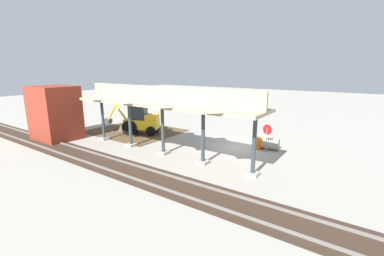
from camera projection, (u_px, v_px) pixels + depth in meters
The scene contains 10 objects.
ground_plane at pixel (239, 147), 20.39m from camera, with size 120.00×120.00×0.00m, color #9E998E.
dirt_work_zone at pixel (135, 131), 25.61m from camera, with size 8.76×7.00×0.01m, color brown.
platform_canopy at pixel (162, 97), 17.82m from camera, with size 14.90×3.20×4.90m.
rail_tracks at pixel (173, 185), 13.68m from camera, with size 60.00×2.58×0.15m.
stop_sign at pixel (267, 132), 18.86m from camera, with size 0.73×0.28×2.10m.
backhoe at pixel (140, 121), 24.30m from camera, with size 5.27×3.39×2.82m.
dirt_mound at pixel (128, 129), 26.65m from camera, with size 6.07×6.07×2.11m, color brown.
concrete_pipe at pixel (270, 144), 19.74m from camera, with size 1.39×1.00×0.88m.
brick_utility_building at pixel (55, 113), 22.42m from camera, with size 3.87×3.05×4.64m, color maroon.
traffic_barrel at pixel (258, 143), 19.84m from camera, with size 0.56×0.56×0.90m, color orange.
Camera 1 is at (-8.05, 18.19, 6.06)m, focal length 24.00 mm.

